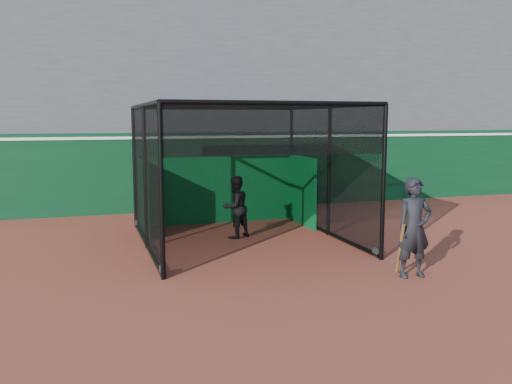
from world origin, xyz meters
name	(u,v)px	position (x,y,z in m)	size (l,w,h in m)	color
ground	(272,285)	(0.00, 0.00, 0.00)	(120.00, 120.00, 0.00)	brown
outfield_wall	(184,170)	(0.00, 8.50, 1.29)	(50.00, 0.50, 2.50)	#093519
grandstand	(165,78)	(0.00, 12.27, 4.48)	(50.00, 7.85, 8.95)	#4C4C4F
batting_cage	(242,175)	(0.50, 3.57, 1.61)	(4.64, 5.27, 3.23)	black
batter	(235,207)	(0.45, 3.96, 0.77)	(0.75, 0.58, 1.54)	black
on_deck_player	(414,228)	(2.68, -0.30, 0.93)	(0.70, 0.47, 1.86)	black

